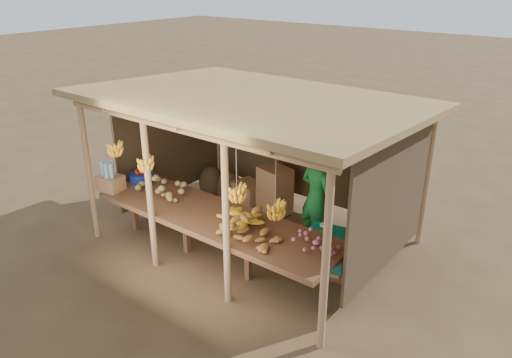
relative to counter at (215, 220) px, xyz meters
The scene contains 13 objects.
ground 1.20m from the counter, 90.00° to the left, with size 60.00×60.00×0.00m, color brown.
stall_structure 1.46m from the counter, 90.01° to the left, with size 4.70×3.50×2.43m.
counter is the anchor object (origin of this frame).
potato_heap 1.20m from the counter, behind, with size 0.89×0.54×0.36m, color #96834D, non-canonical shape.
sweet_potato_heap 0.76m from the counter, 14.80° to the right, with size 0.87×0.52×0.35m, color #A86E2B, non-canonical shape.
onion_heap 1.56m from the counter, ahead, with size 0.68×0.41×0.35m, color #AA5358, non-canonical shape.
banana_pile 0.48m from the counter, 10.34° to the left, with size 0.65×0.39×0.35m, color yellow, non-canonical shape.
tomato_basin 1.83m from the counter, behind, with size 0.39×0.39×0.21m.
bottle_box 1.94m from the counter, behind, with size 0.41×0.34×0.47m.
vendor 1.64m from the counter, 61.06° to the left, with size 0.58×0.38×1.59m, color #176A2B.
tarp_crate 1.68m from the counter, 32.28° to the left, with size 0.75×0.68×0.78m.
carton_stack 1.98m from the counter, 104.79° to the left, with size 1.17×0.51×0.84m.
burlap_sacks 2.47m from the counter, 130.24° to the left, with size 0.92×0.48×0.65m.
Camera 1 is at (4.30, -5.55, 4.01)m, focal length 35.00 mm.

